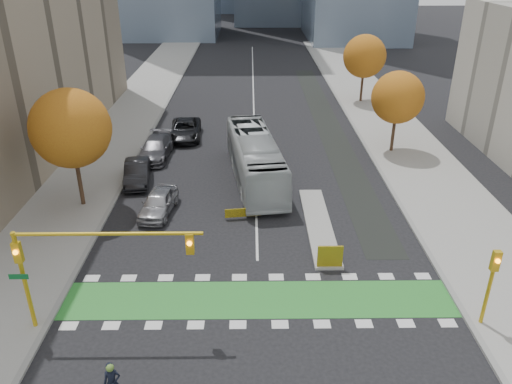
{
  "coord_description": "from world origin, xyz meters",
  "views": [
    {
      "loc": [
        -0.34,
        -18.91,
        16.01
      ],
      "look_at": [
        -0.05,
        7.84,
        3.0
      ],
      "focal_mm": 35.0,
      "sensor_mm": 36.0,
      "label": 1
    }
  ],
  "objects_px": {
    "tree_east_far": "(365,56)",
    "parked_car_c": "(155,148)",
    "hazard_board": "(330,256)",
    "traffic_signal_east": "(492,277)",
    "parked_car_d": "(185,129)",
    "traffic_signal_west": "(77,255)",
    "parked_car_a": "(158,202)",
    "tree_east_near": "(398,98)",
    "bus": "(255,158)",
    "tree_west": "(71,128)",
    "parked_car_b": "(137,172)"
  },
  "relations": [
    {
      "from": "tree_east_far",
      "to": "traffic_signal_west",
      "type": "distance_m",
      "value": 43.61
    },
    {
      "from": "bus",
      "to": "parked_car_d",
      "type": "distance_m",
      "value": 11.7
    },
    {
      "from": "hazard_board",
      "to": "parked_car_b",
      "type": "relative_size",
      "value": 0.28
    },
    {
      "from": "parked_car_b",
      "to": "parked_car_d",
      "type": "height_order",
      "value": "parked_car_d"
    },
    {
      "from": "tree_west",
      "to": "tree_east_far",
      "type": "height_order",
      "value": "tree_west"
    },
    {
      "from": "bus",
      "to": "parked_car_d",
      "type": "relative_size",
      "value": 2.15
    },
    {
      "from": "traffic_signal_east",
      "to": "parked_car_a",
      "type": "relative_size",
      "value": 0.88
    },
    {
      "from": "tree_east_far",
      "to": "parked_car_a",
      "type": "xyz_separation_m",
      "value": [
        -19.05,
        -27.16,
        -4.44
      ]
    },
    {
      "from": "parked_car_a",
      "to": "parked_car_c",
      "type": "xyz_separation_m",
      "value": [
        -1.9,
        10.0,
        0.04
      ]
    },
    {
      "from": "bus",
      "to": "tree_east_near",
      "type": "bearing_deg",
      "value": 18.11
    },
    {
      "from": "tree_west",
      "to": "bus",
      "type": "distance_m",
      "value": 13.23
    },
    {
      "from": "tree_east_near",
      "to": "traffic_signal_west",
      "type": "relative_size",
      "value": 0.83
    },
    {
      "from": "traffic_signal_east",
      "to": "parked_car_a",
      "type": "height_order",
      "value": "traffic_signal_east"
    },
    {
      "from": "tree_west",
      "to": "tree_east_near",
      "type": "xyz_separation_m",
      "value": [
        24.0,
        10.0,
        -0.75
      ]
    },
    {
      "from": "tree_east_far",
      "to": "traffic_signal_west",
      "type": "xyz_separation_m",
      "value": [
        -20.43,
        -38.51,
        -1.21
      ]
    },
    {
      "from": "tree_east_near",
      "to": "parked_car_c",
      "type": "distance_m",
      "value": 20.87
    },
    {
      "from": "bus",
      "to": "parked_car_c",
      "type": "bearing_deg",
      "value": 142.95
    },
    {
      "from": "bus",
      "to": "parked_car_b",
      "type": "bearing_deg",
      "value": 174.04
    },
    {
      "from": "tree_east_far",
      "to": "parked_car_c",
      "type": "height_order",
      "value": "tree_east_far"
    },
    {
      "from": "bus",
      "to": "parked_car_b",
      "type": "height_order",
      "value": "bus"
    },
    {
      "from": "tree_east_far",
      "to": "parked_car_c",
      "type": "distance_m",
      "value": 27.44
    },
    {
      "from": "hazard_board",
      "to": "tree_east_far",
      "type": "bearing_deg",
      "value": 75.88
    },
    {
      "from": "tree_east_near",
      "to": "hazard_board",
      "type": "bearing_deg",
      "value": -114.2
    },
    {
      "from": "parked_car_a",
      "to": "parked_car_c",
      "type": "bearing_deg",
      "value": 107.84
    },
    {
      "from": "traffic_signal_west",
      "to": "traffic_signal_east",
      "type": "distance_m",
      "value": 18.48
    },
    {
      "from": "tree_east_near",
      "to": "parked_car_a",
      "type": "bearing_deg",
      "value": -148.96
    },
    {
      "from": "parked_car_d",
      "to": "parked_car_b",
      "type": "bearing_deg",
      "value": -106.94
    },
    {
      "from": "parked_car_a",
      "to": "parked_car_b",
      "type": "xyz_separation_m",
      "value": [
        -2.45,
        5.0,
        0.02
      ]
    },
    {
      "from": "tree_east_far",
      "to": "parked_car_c",
      "type": "bearing_deg",
      "value": -140.68
    },
    {
      "from": "tree_west",
      "to": "parked_car_b",
      "type": "distance_m",
      "value": 6.84
    },
    {
      "from": "bus",
      "to": "traffic_signal_west",
      "type": "bearing_deg",
      "value": -123.25
    },
    {
      "from": "traffic_signal_east",
      "to": "traffic_signal_west",
      "type": "bearing_deg",
      "value": -179.99
    },
    {
      "from": "tree_east_near",
      "to": "parked_car_d",
      "type": "xyz_separation_m",
      "value": [
        -18.5,
        3.84,
        -4.03
      ]
    },
    {
      "from": "hazard_board",
      "to": "parked_car_c",
      "type": "xyz_separation_m",
      "value": [
        -12.45,
        16.64,
        0.04
      ]
    },
    {
      "from": "hazard_board",
      "to": "traffic_signal_east",
      "type": "distance_m",
      "value": 8.26
    },
    {
      "from": "hazard_board",
      "to": "tree_east_near",
      "type": "bearing_deg",
      "value": 65.8
    },
    {
      "from": "hazard_board",
      "to": "parked_car_c",
      "type": "height_order",
      "value": "parked_car_c"
    },
    {
      "from": "parked_car_a",
      "to": "tree_east_near",
      "type": "bearing_deg",
      "value": 38.13
    },
    {
      "from": "hazard_board",
      "to": "parked_car_c",
      "type": "distance_m",
      "value": 20.78
    },
    {
      "from": "parked_car_a",
      "to": "parked_car_c",
      "type": "relative_size",
      "value": 0.81
    },
    {
      "from": "tree_west",
      "to": "parked_car_d",
      "type": "xyz_separation_m",
      "value": [
        5.5,
        13.84,
        -4.79
      ]
    },
    {
      "from": "tree_west",
      "to": "parked_car_c",
      "type": "bearing_deg",
      "value": 68.12
    },
    {
      "from": "tree_west",
      "to": "bus",
      "type": "xyz_separation_m",
      "value": [
        11.97,
        4.14,
        -3.83
      ]
    },
    {
      "from": "tree_east_near",
      "to": "parked_car_a",
      "type": "relative_size",
      "value": 1.51
    },
    {
      "from": "hazard_board",
      "to": "parked_car_d",
      "type": "xyz_separation_m",
      "value": [
        -10.5,
        21.64,
        0.03
      ]
    },
    {
      "from": "bus",
      "to": "tree_east_far",
      "type": "bearing_deg",
      "value": 52.31
    },
    {
      "from": "hazard_board",
      "to": "bus",
      "type": "distance_m",
      "value": 12.64
    },
    {
      "from": "parked_car_d",
      "to": "parked_car_a",
      "type": "bearing_deg",
      "value": -93.1
    },
    {
      "from": "hazard_board",
      "to": "bus",
      "type": "bearing_deg",
      "value": 108.66
    },
    {
      "from": "parked_car_a",
      "to": "parked_car_c",
      "type": "height_order",
      "value": "parked_car_c"
    }
  ]
}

